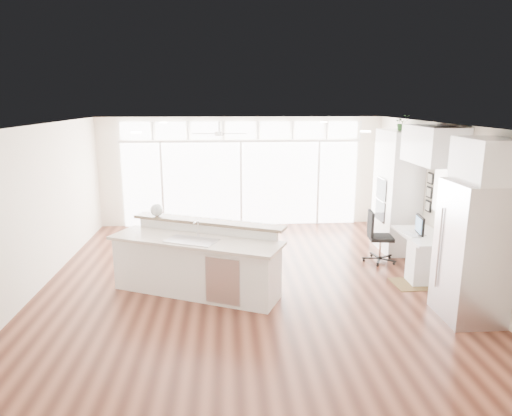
{
  "coord_description": "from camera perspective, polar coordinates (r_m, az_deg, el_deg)",
  "views": [
    {
      "loc": [
        -0.35,
        -7.27,
        3.09
      ],
      "look_at": [
        0.16,
        0.6,
        1.22
      ],
      "focal_mm": 32.0,
      "sensor_mm": 36.0,
      "label": 1
    }
  ],
  "objects": [
    {
      "name": "floor",
      "position": [
        7.91,
        -0.88,
        -9.75
      ],
      "size": [
        7.0,
        8.0,
        0.02
      ],
      "primitive_type": "cube",
      "color": "#431E14",
      "rests_on": "ground"
    },
    {
      "name": "ceiling",
      "position": [
        7.29,
        -0.95,
        10.25
      ],
      "size": [
        7.0,
        8.0,
        0.02
      ],
      "primitive_type": "cube",
      "color": "white",
      "rests_on": "wall_back"
    },
    {
      "name": "wall_back",
      "position": [
        11.41,
        -1.91,
        4.55
      ],
      "size": [
        7.0,
        0.04,
        2.7
      ],
      "primitive_type": "cube",
      "color": "white",
      "rests_on": "floor"
    },
    {
      "name": "wall_front",
      "position": [
        3.72,
        2.23,
        -14.58
      ],
      "size": [
        7.0,
        0.04,
        2.7
      ],
      "primitive_type": "cube",
      "color": "white",
      "rests_on": "floor"
    },
    {
      "name": "wall_left",
      "position": [
        8.11,
        -26.44,
        -0.49
      ],
      "size": [
        0.04,
        8.0,
        2.7
      ],
      "primitive_type": "cube",
      "color": "white",
      "rests_on": "floor"
    },
    {
      "name": "wall_right",
      "position": [
        8.41,
        23.64,
        0.25
      ],
      "size": [
        0.04,
        8.0,
        2.7
      ],
      "primitive_type": "cube",
      "color": "white",
      "rests_on": "floor"
    },
    {
      "name": "glass_wall",
      "position": [
        11.4,
        -1.89,
        3.01
      ],
      "size": [
        5.8,
        0.06,
        2.08
      ],
      "primitive_type": "cube",
      "color": "white",
      "rests_on": "wall_back"
    },
    {
      "name": "transom_row",
      "position": [
        11.24,
        -1.94,
        9.7
      ],
      "size": [
        5.9,
        0.06,
        0.4
      ],
      "primitive_type": "cube",
      "color": "white",
      "rests_on": "wall_back"
    },
    {
      "name": "desk_window",
      "position": [
        8.62,
        22.63,
        1.99
      ],
      "size": [
        0.04,
        0.85,
        0.85
      ],
      "primitive_type": "cube",
      "color": "white",
      "rests_on": "wall_right"
    },
    {
      "name": "ceiling_fan",
      "position": [
        10.09,
        -4.62,
        9.82
      ],
      "size": [
        1.16,
        1.16,
        0.32
      ],
      "primitive_type": "cube",
      "color": "silver",
      "rests_on": "ceiling"
    },
    {
      "name": "recessed_lights",
      "position": [
        7.49,
        -1.03,
        10.18
      ],
      "size": [
        3.4,
        3.0,
        0.02
      ],
      "primitive_type": "cube",
      "color": "white",
      "rests_on": "ceiling"
    },
    {
      "name": "oven_cabinet",
      "position": [
        9.9,
        17.2,
        2.01
      ],
      "size": [
        0.64,
        1.2,
        2.5
      ],
      "primitive_type": "cube",
      "color": "white",
      "rests_on": "floor"
    },
    {
      "name": "desk_nook",
      "position": [
        8.76,
        20.01,
        -5.53
      ],
      "size": [
        0.72,
        1.3,
        0.76
      ],
      "primitive_type": "cube",
      "color": "white",
      "rests_on": "floor"
    },
    {
      "name": "upper_cabinets",
      "position": [
        8.38,
        21.33,
        7.35
      ],
      "size": [
        0.64,
        1.3,
        0.64
      ],
      "primitive_type": "cube",
      "color": "white",
      "rests_on": "wall_right"
    },
    {
      "name": "refrigerator",
      "position": [
        7.17,
        25.46,
        -4.97
      ],
      "size": [
        0.76,
        0.9,
        2.0
      ],
      "primitive_type": "cube",
      "color": "silver",
      "rests_on": "floor"
    },
    {
      "name": "fridge_cabinet",
      "position": [
        6.94,
        26.97,
        5.33
      ],
      "size": [
        0.64,
        0.9,
        0.6
      ],
      "primitive_type": "cube",
      "color": "white",
      "rests_on": "wall_right"
    },
    {
      "name": "framed_photos",
      "position": [
        9.19,
        20.87,
        1.85
      ],
      "size": [
        0.06,
        0.22,
        0.8
      ],
      "primitive_type": "cube",
      "color": "black",
      "rests_on": "wall_right"
    },
    {
      "name": "kitchen_island",
      "position": [
        7.5,
        -7.54,
        -6.51
      ],
      "size": [
        3.02,
        2.13,
        1.12
      ],
      "primitive_type": "cube",
      "rotation": [
        0.0,
        0.0,
        -0.42
      ],
      "color": "white",
      "rests_on": "floor"
    },
    {
      "name": "rug",
      "position": [
        8.44,
        19.56,
        -8.92
      ],
      "size": [
        0.86,
        0.64,
        0.01
      ],
      "primitive_type": "cube",
      "rotation": [
        0.0,
        0.0,
        0.04
      ],
      "color": "#382611",
      "rests_on": "floor"
    },
    {
      "name": "office_chair",
      "position": [
        9.18,
        15.32,
        -3.53
      ],
      "size": [
        0.57,
        0.54,
        1.01
      ],
      "primitive_type": "cube",
      "rotation": [
        0.0,
        0.0,
        -0.1
      ],
      "color": "black",
      "rests_on": "floor"
    },
    {
      "name": "fishbowl",
      "position": [
        8.11,
        -12.3,
        -0.24
      ],
      "size": [
        0.28,
        0.28,
        0.22
      ],
      "primitive_type": "sphere",
      "rotation": [
        0.0,
        0.0,
        -0.34
      ],
      "color": "silver",
      "rests_on": "kitchen_island"
    },
    {
      "name": "monitor",
      "position": [
        8.58,
        19.81,
        -2.0
      ],
      "size": [
        0.13,
        0.44,
        0.36
      ],
      "primitive_type": "cube",
      "rotation": [
        0.0,
        0.0,
        -0.14
      ],
      "color": "black",
      "rests_on": "desk_nook"
    },
    {
      "name": "keyboard",
      "position": [
        8.55,
        18.67,
        -3.15
      ],
      "size": [
        0.17,
        0.36,
        0.02
      ],
      "primitive_type": "cube",
      "rotation": [
        0.0,
        0.0,
        0.13
      ],
      "color": "white",
      "rests_on": "desk_nook"
    },
    {
      "name": "potted_plant",
      "position": [
        9.74,
        17.76,
        9.93
      ],
      "size": [
        0.31,
        0.33,
        0.24
      ],
      "primitive_type": "imported",
      "rotation": [
        0.0,
        0.0,
        0.11
      ],
      "color": "#285323",
      "rests_on": "oven_cabinet"
    }
  ]
}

